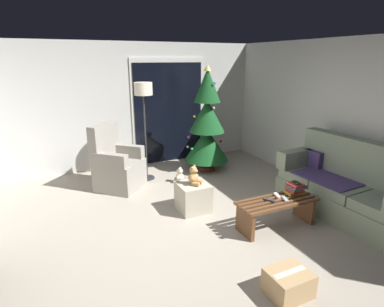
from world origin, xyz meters
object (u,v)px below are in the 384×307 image
Objects in this scene: floor_lamp at (144,98)px; teddy_bear_honey at (194,176)px; cell_phone at (296,183)px; armchair at (117,166)px; couch at (346,188)px; remote_graphite at (269,200)px; remote_silver at (285,199)px; ottoman at (193,197)px; cardboard_box_taped_mid_floor at (289,283)px; book_stack at (295,189)px; remote_white at (277,195)px; christmas_tree at (207,126)px; coffee_table at (276,209)px; teddy_bear_cream_by_tree at (179,176)px.

teddy_bear_honey is at bearing -80.43° from floor_lamp.
cell_phone is 0.50× the size of teddy_bear_honey.
couch is at bearing -39.82° from armchair.
remote_silver is (0.21, -0.06, 0.00)m from remote_graphite.
cell_phone is 2.95m from armchair.
ottoman is 1.08× the size of cardboard_box_taped_mid_floor.
armchair reaches higher than book_stack.
ottoman is at bearing -80.64° from floor_lamp.
couch reaches higher than remote_white.
christmas_tree is at bearing 94.17° from book_stack.
christmas_tree is at bearing 75.58° from cardboard_box_taped_mid_floor.
coffee_table is at bearing 69.75° from remote_white.
remote_graphite is (-0.11, 0.02, 0.14)m from coffee_table.
book_stack is at bearing 46.75° from cardboard_box_taped_mid_floor.
floor_lamp is 6.25× the size of teddy_bear_cream_by_tree.
remote_graphite is 0.55× the size of teddy_bear_honey.
christmas_tree is at bearing 85.62° from coffee_table.
couch is 1.80× the size of coffee_table.
cardboard_box_taped_mid_floor is at bearing -87.19° from ottoman.
remote_silver is at bearing -92.06° from christmas_tree.
remote_graphite reaches higher than teddy_bear_cream_by_tree.
cardboard_box_taped_mid_floor is (0.94, -3.29, -0.28)m from armchair.
floor_lamp is at bearing 19.16° from armchair.
christmas_tree is (0.18, 2.39, 0.65)m from coffee_table.
ottoman is (0.84, -1.32, -0.19)m from armchair.
floor_lamp reaches higher than couch.
coffee_table reaches higher than teddy_bear_cream_by_tree.
teddy_bear_cream_by_tree is at bearing -54.01° from remote_white.
floor_lamp is 1.53m from teddy_bear_cream_by_tree.
remote_graphite and remote_white have the same top height.
couch is 12.70× the size of remote_graphite.
remote_graphite is 0.22m from remote_silver.
ottoman is at bearing -80.54° from remote_graphite.
armchair is 1.59m from teddy_bear_honey.
christmas_tree is at bearing 56.86° from teddy_bear_honey.
couch is 2.74m from teddy_bear_cream_by_tree.
christmas_tree is 3.65m from cardboard_box_taped_mid_floor.
teddy_bear_honey is (-1.15, 0.83, 0.07)m from book_stack.
cell_phone is at bearing 158.09° from remote_graphite.
remote_white is at bearing 173.44° from book_stack.
book_stack is at bearing -85.83° from christmas_tree.
cell_phone is 1.43m from teddy_bear_honey.
remote_silver reaches higher than teddy_bear_cream_by_tree.
remote_graphite is at bearing 168.68° from coffee_table.
coffee_table is 1.28m from cardboard_box_taped_mid_floor.
remote_white is at bearing 118.01° from remote_silver.
couch reaches higher than cell_phone.
christmas_tree reaches higher than ottoman.
teddy_bear_honey is (-1.17, 0.82, -0.01)m from cell_phone.
book_stack is 0.60× the size of ottoman.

